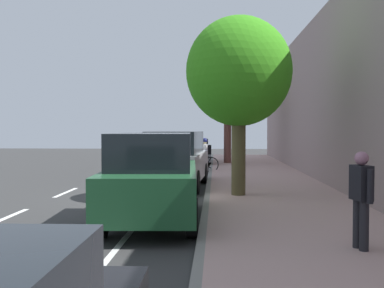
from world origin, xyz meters
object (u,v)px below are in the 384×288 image
at_px(street_tree_mid_block, 239,72).
at_px(pedestrian_on_phone, 361,194).
at_px(street_tree_far_end, 228,94).
at_px(bicycle_at_curb, 201,164).
at_px(parked_suv_green_second, 153,176).
at_px(parked_suv_silver_mid, 176,159).
at_px(parked_sedan_grey_far, 194,152).
at_px(cyclist_with_backpack, 205,152).

relative_size(street_tree_mid_block, pedestrian_on_phone, 3.30).
xyz_separation_m(street_tree_far_end, pedestrian_on_phone, (1.68, -18.89, -3.05)).
relative_size(bicycle_at_curb, street_tree_far_end, 0.31).
distance_m(street_tree_mid_block, pedestrian_on_phone, 6.82).
bearing_deg(pedestrian_on_phone, parked_suv_green_second, 145.40).
bearing_deg(parked_suv_silver_mid, pedestrian_on_phone, -66.22).
relative_size(parked_sedan_grey_far, street_tree_far_end, 0.82).
xyz_separation_m(parked_suv_silver_mid, pedestrian_on_phone, (3.77, -8.56, -0.00)).
relative_size(parked_sedan_grey_far, bicycle_at_curb, 2.60).
distance_m(parked_sedan_grey_far, street_tree_far_end, 3.85).
height_order(bicycle_at_curb, cyclist_with_backpack, cyclist_with_backpack).
bearing_deg(parked_sedan_grey_far, pedestrian_on_phone, -79.32).
relative_size(bicycle_at_curb, cyclist_with_backpack, 1.04).
distance_m(parked_suv_silver_mid, pedestrian_on_phone, 9.36).
bearing_deg(parked_sedan_grey_far, bicycle_at_curb, -83.80).
distance_m(street_tree_mid_block, street_tree_far_end, 12.87).
height_order(parked_sedan_grey_far, pedestrian_on_phone, pedestrian_on_phone).
bearing_deg(parked_sedan_grey_far, parked_suv_green_second, -90.48).
height_order(cyclist_with_backpack, pedestrian_on_phone, pedestrian_on_phone).
height_order(parked_suv_silver_mid, pedestrian_on_phone, parked_suv_silver_mid).
bearing_deg(parked_suv_green_second, parked_suv_silver_mid, 90.18).
height_order(parked_suv_green_second, cyclist_with_backpack, parked_suv_green_second).
bearing_deg(bicycle_at_curb, parked_sedan_grey_far, 96.20).
distance_m(parked_suv_silver_mid, street_tree_mid_block, 4.26).
xyz_separation_m(parked_suv_green_second, parked_suv_silver_mid, (-0.02, 5.97, 0.00)).
relative_size(cyclist_with_backpack, pedestrian_on_phone, 1.04).
height_order(parked_suv_green_second, bicycle_at_curb, parked_suv_green_second).
xyz_separation_m(parked_suv_silver_mid, street_tree_far_end, (2.09, 10.33, 3.05)).
bearing_deg(parked_suv_silver_mid, cyclist_with_backpack, 79.75).
height_order(parked_suv_green_second, parked_suv_silver_mid, same).
relative_size(parked_sedan_grey_far, cyclist_with_backpack, 2.70).
xyz_separation_m(parked_sedan_grey_far, pedestrian_on_phone, (3.62, -19.16, 0.27)).
height_order(bicycle_at_curb, pedestrian_on_phone, pedestrian_on_phone).
xyz_separation_m(parked_sedan_grey_far, bicycle_at_curb, (0.55, -5.02, -0.36)).
xyz_separation_m(parked_suv_silver_mid, street_tree_mid_block, (2.09, -2.53, 2.71)).
relative_size(bicycle_at_curb, pedestrian_on_phone, 1.08).
distance_m(parked_suv_silver_mid, cyclist_with_backpack, 5.22).
bearing_deg(parked_suv_silver_mid, parked_suv_green_second, -89.82).
bearing_deg(pedestrian_on_phone, cyclist_with_backpack, 101.73).
height_order(street_tree_mid_block, street_tree_far_end, street_tree_far_end).
bearing_deg(parked_sedan_grey_far, cyclist_with_backpack, -81.96).
distance_m(parked_sedan_grey_far, bicycle_at_curb, 5.06).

